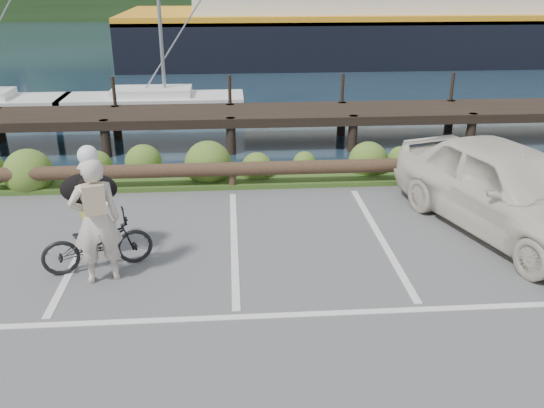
{
  "coord_description": "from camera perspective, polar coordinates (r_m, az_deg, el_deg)",
  "views": [
    {
      "loc": [
        -0.01,
        -7.13,
        4.44
      ],
      "look_at": [
        0.59,
        0.99,
        1.1
      ],
      "focal_mm": 38.0,
      "sensor_mm": 36.0,
      "label": 1
    }
  ],
  "objects": [
    {
      "name": "harbor_backdrop",
      "position": [
        85.76,
        -4.21,
        19.31
      ],
      "size": [
        170.0,
        160.0,
        30.0
      ],
      "color": "#162736",
      "rests_on": "ground"
    },
    {
      "name": "vegetation_strip",
      "position": [
        13.18,
        -3.96,
        2.81
      ],
      "size": [
        34.0,
        1.6,
        0.1
      ],
      "primitive_type": "cube",
      "color": "#3D5B21",
      "rests_on": "ground"
    },
    {
      "name": "dog",
      "position": [
        9.69,
        -17.71,
        1.44
      ],
      "size": [
        0.7,
        1.0,
        0.53
      ],
      "primitive_type": "ellipsoid",
      "rotation": [
        0.0,
        0.0,
        1.87
      ],
      "color": "black",
      "rests_on": "bicycle"
    },
    {
      "name": "cyclist",
      "position": [
        8.88,
        -17.04,
        -1.59
      ],
      "size": [
        0.83,
        0.67,
        1.98
      ],
      "primitive_type": "imported",
      "rotation": [
        0.0,
        0.0,
        3.44
      ],
      "color": "beige",
      "rests_on": "ground"
    },
    {
      "name": "log_rail",
      "position": [
        12.54,
        -3.92,
        1.53
      ],
      "size": [
        32.0,
        0.3,
        0.6
      ],
      "primitive_type": null,
      "color": "#443021",
      "rests_on": "ground"
    },
    {
      "name": "ground",
      "position": [
        8.4,
        -3.58,
        -9.65
      ],
      "size": [
        72.0,
        72.0,
        0.0
      ],
      "primitive_type": "plane",
      "color": "#515153"
    },
    {
      "name": "bicycle",
      "position": [
        9.46,
        -16.92,
        -3.68
      ],
      "size": [
        1.81,
        1.08,
        0.9
      ],
      "primitive_type": "imported",
      "rotation": [
        0.0,
        0.0,
        1.87
      ],
      "color": "black",
      "rests_on": "ground"
    },
    {
      "name": "parked_car",
      "position": [
        11.02,
        22.29,
        1.41
      ],
      "size": [
        3.3,
        5.16,
        1.64
      ],
      "primitive_type": "imported",
      "rotation": [
        0.0,
        0.0,
        0.31
      ],
      "color": "silver",
      "rests_on": "ground"
    }
  ]
}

